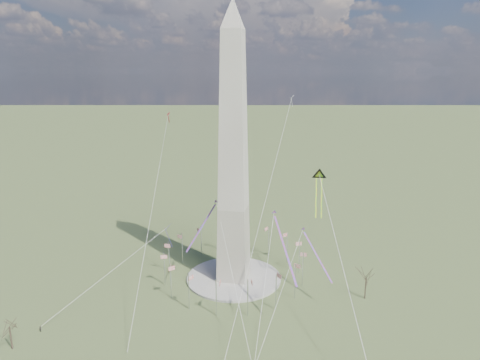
% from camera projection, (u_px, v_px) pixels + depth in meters
% --- Properties ---
extents(ground, '(2000.00, 2000.00, 0.00)m').
position_uv_depth(ground, '(234.00, 279.00, 163.83)').
color(ground, '#4A592C').
rests_on(ground, ground).
extents(plaza, '(36.00, 36.00, 0.80)m').
position_uv_depth(plaza, '(234.00, 278.00, 163.73)').
color(plaza, '#A49F96').
rests_on(plaza, ground).
extents(washington_monument, '(15.56, 15.56, 100.00)m').
position_uv_depth(washington_monument, '(233.00, 156.00, 151.98)').
color(washington_monument, '#B1A794').
rests_on(washington_monument, plaza).
extents(flagpole_ring, '(54.40, 54.40, 13.00)m').
position_uv_depth(flagpole_ring, '(234.00, 261.00, 162.04)').
color(flagpole_ring, silver).
rests_on(flagpole_ring, ground).
extents(tree_near, '(6.95, 6.95, 12.16)m').
position_uv_depth(tree_near, '(366.00, 276.00, 147.44)').
color(tree_near, '#4F3E30').
rests_on(tree_near, ground).
extents(tree_far, '(6.02, 6.02, 10.53)m').
position_uv_depth(tree_far, '(9.00, 326.00, 120.64)').
color(tree_far, '#4F3E30').
rests_on(tree_far, ground).
extents(person_west, '(1.03, 0.95, 1.71)m').
position_uv_depth(person_west, '(41.00, 329.00, 130.51)').
color(person_west, gray).
rests_on(person_west, ground).
extents(kite_delta_black, '(6.47, 17.39, 14.46)m').
position_uv_depth(kite_delta_black, '(319.00, 178.00, 158.28)').
color(kite_delta_black, black).
rests_on(kite_delta_black, ground).
extents(kite_diamond_purple, '(2.22, 3.43, 10.45)m').
position_uv_depth(kite_diamond_purple, '(168.00, 229.00, 166.64)').
color(kite_diamond_purple, navy).
rests_on(kite_diamond_purple, ground).
extents(kite_streamer_left, '(11.43, 22.74, 16.74)m').
position_uv_depth(kite_streamer_left, '(281.00, 236.00, 139.23)').
color(kite_streamer_left, red).
rests_on(kite_streamer_left, ground).
extents(kite_streamer_mid, '(7.18, 19.80, 13.98)m').
position_uv_depth(kite_streamer_mid, '(206.00, 219.00, 157.56)').
color(kite_streamer_mid, red).
rests_on(kite_streamer_mid, ground).
extents(kite_streamer_right, '(12.28, 16.67, 13.44)m').
position_uv_depth(kite_streamer_right, '(313.00, 248.00, 151.26)').
color(kite_streamer_right, red).
rests_on(kite_streamer_right, ground).
extents(kite_small_red, '(1.84, 1.64, 4.98)m').
position_uv_depth(kite_small_red, '(168.00, 115.00, 194.87)').
color(kite_small_red, red).
rests_on(kite_small_red, ground).
extents(kite_small_white, '(1.53, 2.33, 5.02)m').
position_uv_depth(kite_small_white, '(292.00, 98.00, 185.72)').
color(kite_small_white, white).
rests_on(kite_small_white, ground).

